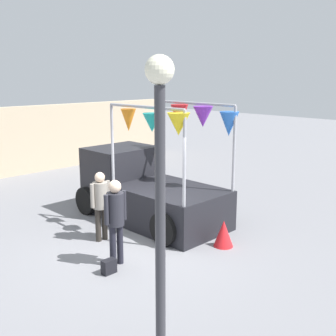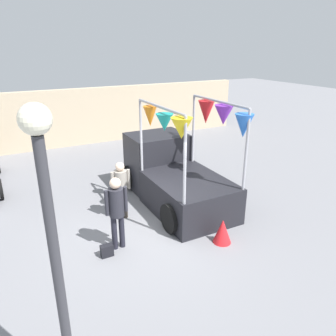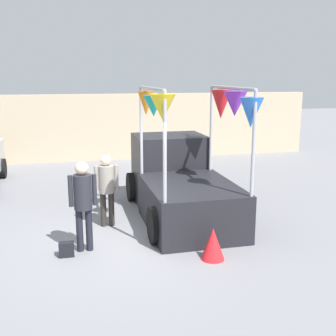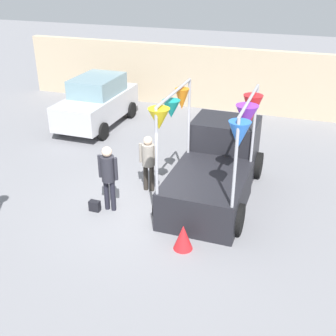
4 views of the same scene
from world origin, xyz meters
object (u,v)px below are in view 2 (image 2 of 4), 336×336
person_vendor (121,185)px  street_lamp (51,232)px  vendor_truck (172,172)px  handbag (107,251)px  folded_kite_bundle_crimson (222,231)px  person_customer (117,206)px

person_vendor → street_lamp: 5.15m
street_lamp → vendor_truck: bearing=49.7°
handbag → folded_kite_bundle_crimson: folded_kite_bundle_crimson is taller
vendor_truck → person_customer: vendor_truck is taller
vendor_truck → person_customer: bearing=-143.3°
handbag → street_lamp: bearing=-115.6°
person_customer → person_vendor: person_customer is taller
person_vendor → street_lamp: bearing=-117.8°
handbag → street_lamp: (-1.37, -2.86, 2.45)m
person_customer → vendor_truck: bearing=36.7°
person_vendor → handbag: 1.93m
vendor_truck → handbag: bearing=-144.2°
handbag → folded_kite_bundle_crimson: 2.73m
vendor_truck → folded_kite_bundle_crimson: (-0.09, -2.71, -0.57)m
vendor_truck → street_lamp: bearing=-130.3°
person_customer → folded_kite_bundle_crimson: bearing=-22.7°
person_customer → person_vendor: 1.40m
vendor_truck → person_vendor: vendor_truck is taller
person_customer → handbag: bearing=-150.3°
person_customer → person_vendor: size_ratio=1.09×
vendor_truck → folded_kite_bundle_crimson: size_ratio=6.75×
street_lamp → handbag: bearing=64.4°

